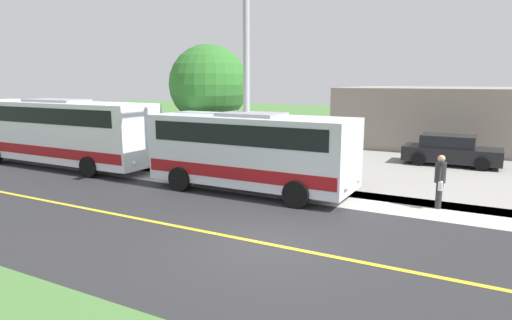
# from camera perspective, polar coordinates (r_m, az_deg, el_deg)

# --- Properties ---
(ground_plane) EXTENTS (120.00, 120.00, 0.00)m
(ground_plane) POSITION_cam_1_polar(r_m,az_deg,el_deg) (11.30, 1.61, -10.79)
(ground_plane) COLOR #477238
(road_surface) EXTENTS (8.00, 100.00, 0.01)m
(road_surface) POSITION_cam_1_polar(r_m,az_deg,el_deg) (11.30, 1.61, -10.77)
(road_surface) COLOR #28282B
(road_surface) RESTS_ON ground
(sidewalk) EXTENTS (2.40, 100.00, 0.01)m
(sidewalk) POSITION_cam_1_polar(r_m,az_deg,el_deg) (15.89, 10.17, -4.70)
(sidewalk) COLOR #B2ADA3
(sidewalk) RESTS_ON ground
(parking_lot_surface) EXTENTS (14.00, 36.00, 0.01)m
(parking_lot_surface) POSITION_cam_1_polar(r_m,az_deg,el_deg) (22.25, 23.50, -1.12)
(parking_lot_surface) COLOR gray
(parking_lot_surface) RESTS_ON ground
(road_centre_line) EXTENTS (0.16, 100.00, 0.00)m
(road_centre_line) POSITION_cam_1_polar(r_m,az_deg,el_deg) (11.30, 1.61, -10.74)
(road_centre_line) COLOR gold
(road_centre_line) RESTS_ON ground
(shuttle_bus_front) EXTENTS (2.79, 7.65, 2.90)m
(shuttle_bus_front) POSITION_cam_1_polar(r_m,az_deg,el_deg) (16.19, -0.57, 1.50)
(shuttle_bus_front) COLOR silver
(shuttle_bus_front) RESTS_ON ground
(transit_bus_rear) EXTENTS (2.65, 10.71, 3.17)m
(transit_bus_rear) POSITION_cam_1_polar(r_m,az_deg,el_deg) (23.04, -24.02, 3.58)
(transit_bus_rear) COLOR white
(transit_bus_rear) RESTS_ON ground
(pedestrian_with_bags) EXTENTS (0.72, 0.34, 1.72)m
(pedestrian_with_bags) POSITION_cam_1_polar(r_m,az_deg,el_deg) (15.31, 22.58, -2.35)
(pedestrian_with_bags) COLOR #262628
(pedestrian_with_bags) RESTS_ON ground
(street_light_pole) EXTENTS (1.97, 0.24, 8.27)m
(street_light_pole) POSITION_cam_1_polar(r_m,az_deg,el_deg) (16.50, -1.45, 11.93)
(street_light_pole) COLOR #9E9EA3
(street_light_pole) RESTS_ON ground
(parked_car_near) EXTENTS (2.02, 4.40, 1.45)m
(parked_car_near) POSITION_cam_1_polar(r_m,az_deg,el_deg) (23.36, 23.73, 1.08)
(parked_car_near) COLOR black
(parked_car_near) RESTS_ON ground
(tree_curbside) EXTENTS (3.57, 3.57, 5.65)m
(tree_curbside) POSITION_cam_1_polar(r_m,az_deg,el_deg) (20.42, -6.12, 9.59)
(tree_curbside) COLOR #4C3826
(tree_curbside) RESTS_ON ground
(commercial_building) EXTENTS (10.00, 16.51, 3.60)m
(commercial_building) POSITION_cam_1_polar(r_m,az_deg,el_deg) (30.90, 27.32, 4.91)
(commercial_building) COLOR gray
(commercial_building) RESTS_ON ground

